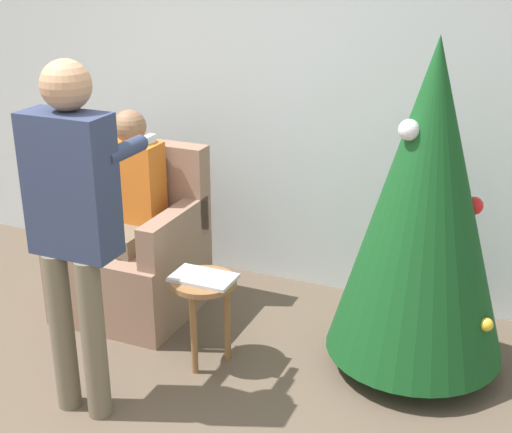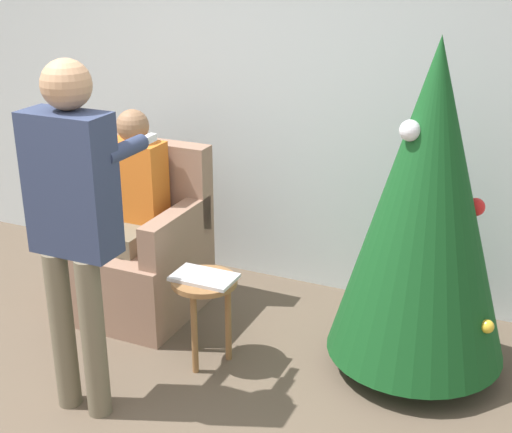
% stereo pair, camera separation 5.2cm
% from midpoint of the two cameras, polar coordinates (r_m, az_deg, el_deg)
% --- Properties ---
extents(wall_back, '(8.00, 0.06, 2.70)m').
position_cam_midpoint_polar(wall_back, '(4.71, 1.97, 10.33)').
color(wall_back, silver).
rests_on(wall_back, ground_plane).
extents(christmas_tree, '(0.97, 0.97, 1.83)m').
position_cam_midpoint_polar(christmas_tree, '(3.78, 13.87, 0.93)').
color(christmas_tree, brown).
rests_on(christmas_tree, ground_plane).
extents(armchair, '(0.79, 0.75, 1.05)m').
position_cam_midpoint_polar(armchair, '(4.62, -9.22, -3.02)').
color(armchair, '#93705B').
rests_on(armchair, ground_plane).
extents(person_seated, '(0.36, 0.46, 1.30)m').
position_cam_midpoint_polar(person_seated, '(4.46, -9.70, 0.99)').
color(person_seated, '#6B604C').
rests_on(person_seated, ground_plane).
extents(person_standing, '(0.43, 0.57, 1.77)m').
position_cam_midpoint_polar(person_standing, '(3.43, -13.99, 0.45)').
color(person_standing, '#6B604C').
rests_on(person_standing, ground_plane).
extents(side_stool, '(0.37, 0.37, 0.52)m').
position_cam_midpoint_polar(side_stool, '(3.96, -3.75, -6.27)').
color(side_stool, olive).
rests_on(side_stool, ground_plane).
extents(laptop, '(0.35, 0.21, 0.02)m').
position_cam_midpoint_polar(laptop, '(3.91, -3.79, -4.87)').
color(laptop, silver).
rests_on(laptop, side_stool).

